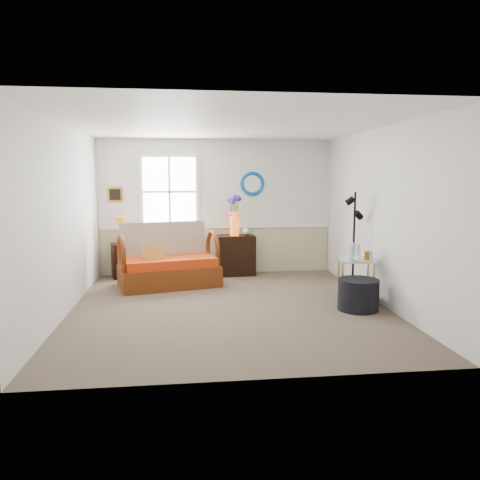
{
  "coord_description": "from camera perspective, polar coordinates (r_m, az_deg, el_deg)",
  "views": [
    {
      "loc": [
        -0.64,
        -6.59,
        1.87
      ],
      "look_at": [
        0.18,
        0.19,
        0.95
      ],
      "focal_mm": 35.0,
      "sensor_mm": 36.0,
      "label": 1
    }
  ],
  "objects": [
    {
      "name": "floor_lamp",
      "position": [
        7.59,
        13.69,
        -0.51
      ],
      "size": [
        0.26,
        0.26,
        1.65
      ],
      "primitive_type": null,
      "rotation": [
        0.0,
        0.0,
        -0.11
      ],
      "color": "black",
      "rests_on": "floor"
    },
    {
      "name": "table_lamp",
      "position": [
        8.96,
        -14.26,
        1.17
      ],
      "size": [
        0.35,
        0.35,
        0.5
      ],
      "primitive_type": null,
      "rotation": [
        0.0,
        0.0,
        0.32
      ],
      "color": "#B1621A",
      "rests_on": "lamp_stand"
    },
    {
      "name": "chair_rail",
      "position": [
        9.13,
        -2.85,
        1.65
      ],
      "size": [
        4.46,
        0.04,
        0.06
      ],
      "primitive_type": "cube",
      "color": "white",
      "rests_on": "walls"
    },
    {
      "name": "side_table",
      "position": [
        7.22,
        13.89,
        -4.88
      ],
      "size": [
        0.62,
        0.62,
        0.66
      ],
      "primitive_type": null,
      "rotation": [
        0.0,
        0.0,
        -0.21
      ],
      "color": "gold",
      "rests_on": "floor"
    },
    {
      "name": "floor",
      "position": [
        6.88,
        -1.33,
        -8.13
      ],
      "size": [
        4.5,
        5.0,
        0.01
      ],
      "primitive_type": "cube",
      "color": "brown",
      "rests_on": "ground"
    },
    {
      "name": "ottoman",
      "position": [
        6.88,
        14.23,
        -6.46
      ],
      "size": [
        0.73,
        0.73,
        0.44
      ],
      "primitive_type": "cylinder",
      "rotation": [
        0.0,
        0.0,
        0.32
      ],
      "color": "black",
      "rests_on": "floor"
    },
    {
      "name": "flower_vase",
      "position": [
        8.88,
        -0.68,
        2.96
      ],
      "size": [
        0.22,
        0.22,
        0.75
      ],
      "primitive_type": null,
      "rotation": [
        0.0,
        0.0,
        0.02
      ],
      "color": "#F45D15",
      "rests_on": "cabinet"
    },
    {
      "name": "tabletop_items",
      "position": [
        7.13,
        14.41,
        -1.38
      ],
      "size": [
        0.5,
        0.5,
        0.24
      ],
      "primitive_type": null,
      "rotation": [
        0.0,
        0.0,
        -0.33
      ],
      "color": "silver",
      "rests_on": "side_table"
    },
    {
      "name": "window",
      "position": [
        9.07,
        -8.59,
        5.84
      ],
      "size": [
        1.14,
        0.06,
        1.44
      ],
      "primitive_type": null,
      "color": "white",
      "rests_on": "walls"
    },
    {
      "name": "lamp_stand",
      "position": [
        9.03,
        -14.11,
        -2.45
      ],
      "size": [
        0.45,
        0.45,
        0.65
      ],
      "primitive_type": null,
      "rotation": [
        0.0,
        0.0,
        0.29
      ],
      "color": "black",
      "rests_on": "floor"
    },
    {
      "name": "throw_pillow",
      "position": [
        8.01,
        -10.46,
        -2.11
      ],
      "size": [
        0.36,
        0.23,
        0.36
      ],
      "primitive_type": null,
      "rotation": [
        0.0,
        0.0,
        0.45
      ],
      "color": "#C05C25",
      "rests_on": "loveseat"
    },
    {
      "name": "loveseat",
      "position": [
        8.16,
        -8.7,
        -1.83
      ],
      "size": [
        1.84,
        1.32,
        1.08
      ],
      "primitive_type": null,
      "rotation": [
        0.0,
        0.0,
        0.25
      ],
      "color": "#4E1F0E",
      "rests_on": "floor"
    },
    {
      "name": "mirror",
      "position": [
        9.17,
        1.51,
        6.88
      ],
      "size": [
        0.47,
        0.07,
        0.47
      ],
      "primitive_type": "torus",
      "rotation": [
        1.57,
        0.0,
        0.0
      ],
      "color": "#125D9A",
      "rests_on": "walls"
    },
    {
      "name": "walls",
      "position": [
        6.65,
        -1.36,
        2.72
      ],
      "size": [
        4.51,
        5.01,
        2.6
      ],
      "color": "silver",
      "rests_on": "floor"
    },
    {
      "name": "wainscot",
      "position": [
        9.2,
        -2.84,
        -1.25
      ],
      "size": [
        4.46,
        0.02,
        0.9
      ],
      "primitive_type": "cube",
      "color": "tan",
      "rests_on": "walls"
    },
    {
      "name": "cabinet",
      "position": [
        9.03,
        -0.55,
        -1.84
      ],
      "size": [
        0.74,
        0.5,
        0.77
      ],
      "primitive_type": null,
      "rotation": [
        0.0,
        0.0,
        0.05
      ],
      "color": "black",
      "rests_on": "floor"
    },
    {
      "name": "picture",
      "position": [
        9.17,
        -14.99,
        5.38
      ],
      "size": [
        0.28,
        0.03,
        0.28
      ],
      "primitive_type": "cube",
      "color": "#B07F1A",
      "rests_on": "walls"
    },
    {
      "name": "ceiling",
      "position": [
        6.66,
        -1.4,
        13.93
      ],
      "size": [
        4.5,
        5.0,
        0.01
      ],
      "primitive_type": "cube",
      "color": "white",
      "rests_on": "walls"
    },
    {
      "name": "potted_plant",
      "position": [
        9.01,
        -13.31,
        0.53
      ],
      "size": [
        0.43,
        0.45,
        0.28
      ],
      "primitive_type": "imported",
      "rotation": [
        0.0,
        0.0,
        0.41
      ],
      "color": "#4C783B",
      "rests_on": "lamp_stand"
    }
  ]
}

